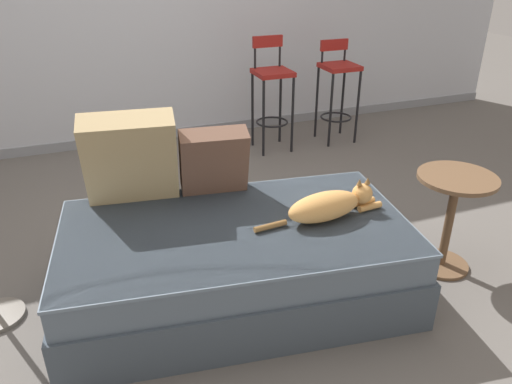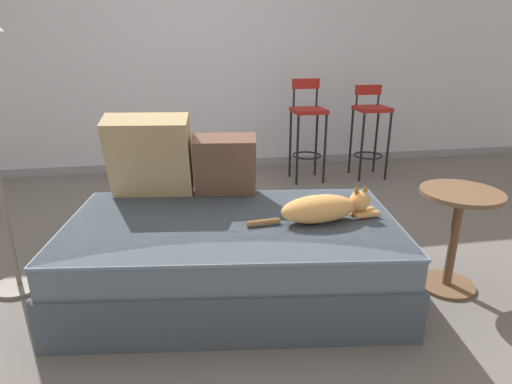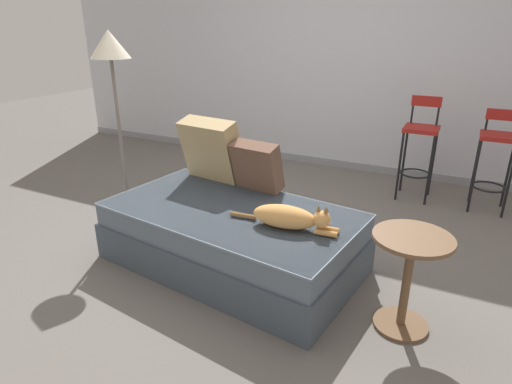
{
  "view_description": "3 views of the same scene",
  "coord_description": "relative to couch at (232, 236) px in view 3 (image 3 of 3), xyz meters",
  "views": [
    {
      "loc": [
        -0.69,
        -2.51,
        1.76
      ],
      "look_at": [
        0.15,
        -0.3,
        0.57
      ],
      "focal_mm": 35.0,
      "sensor_mm": 36.0,
      "label": 1
    },
    {
      "loc": [
        -0.25,
        -2.53,
        1.37
      ],
      "look_at": [
        0.15,
        -0.3,
        0.57
      ],
      "focal_mm": 30.0,
      "sensor_mm": 36.0,
      "label": 2
    },
    {
      "loc": [
        1.41,
        -2.81,
        1.69
      ],
      "look_at": [
        0.15,
        -0.3,
        0.57
      ],
      "focal_mm": 30.0,
      "sensor_mm": 36.0,
      "label": 3
    }
  ],
  "objects": [
    {
      "name": "side_table",
      "position": [
        1.25,
        -0.17,
        0.16
      ],
      "size": [
        0.44,
        0.44,
        0.6
      ],
      "color": "brown",
      "rests_on": "ground"
    },
    {
      "name": "throw_pillow_corner",
      "position": [
        -0.44,
        0.46,
        0.48
      ],
      "size": [
        0.53,
        0.36,
        0.52
      ],
      "color": "tan",
      "rests_on": "couch"
    },
    {
      "name": "wall_back_panel",
      "position": [
        0.0,
        2.65,
        1.07
      ],
      "size": [
        8.0,
        0.1,
        2.6
      ],
      "primitive_type": "cube",
      "color": "silver",
      "rests_on": "ground"
    },
    {
      "name": "ground_plane",
      "position": [
        0.0,
        0.4,
        -0.23
      ],
      "size": [
        16.0,
        16.0,
        0.0
      ],
      "primitive_type": "plane",
      "color": "#66605B",
      "rests_on": "ground"
    },
    {
      "name": "cat",
      "position": [
        0.49,
        -0.1,
        0.3
      ],
      "size": [
        0.75,
        0.21,
        0.19
      ],
      "color": "tan",
      "rests_on": "couch"
    },
    {
      "name": "throw_pillow_middle",
      "position": [
        0.01,
        0.4,
        0.42
      ],
      "size": [
        0.41,
        0.28,
        0.4
      ],
      "color": "brown",
      "rests_on": "couch"
    },
    {
      "name": "floor_lamp",
      "position": [
        -1.23,
        0.27,
        1.15
      ],
      "size": [
        0.32,
        0.32,
        1.64
      ],
      "color": "slate",
      "rests_on": "ground"
    },
    {
      "name": "wall_baseboard_trim",
      "position": [
        0.0,
        2.6,
        -0.18
      ],
      "size": [
        8.0,
        0.02,
        0.09
      ],
      "primitive_type": "cube",
      "color": "gray",
      "rests_on": "ground"
    },
    {
      "name": "bar_stool_by_doorway",
      "position": [
        1.69,
        1.99,
        0.34
      ],
      "size": [
        0.32,
        0.32,
        0.94
      ],
      "color": "black",
      "rests_on": "ground"
    },
    {
      "name": "bar_stool_near_window",
      "position": [
        1.02,
        1.99,
        0.36
      ],
      "size": [
        0.32,
        0.32,
        1.02
      ],
      "color": "black",
      "rests_on": "ground"
    },
    {
      "name": "couch",
      "position": [
        0.0,
        0.0,
        0.0
      ],
      "size": [
        1.93,
        1.23,
        0.45
      ],
      "color": "#44505B",
      "rests_on": "ground"
    }
  ]
}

